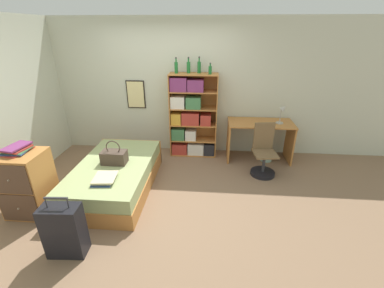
% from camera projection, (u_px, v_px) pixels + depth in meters
% --- Properties ---
extents(ground_plane, '(14.00, 14.00, 0.00)m').
position_uv_depth(ground_plane, '(157.00, 190.00, 4.15)').
color(ground_plane, '#84664C').
extents(wall_back, '(10.00, 0.09, 2.60)m').
position_uv_depth(wall_back, '(170.00, 88.00, 5.07)').
color(wall_back, beige).
rests_on(wall_back, ground_plane).
extents(wall_left, '(0.06, 10.00, 2.60)m').
position_uv_depth(wall_left, '(0.00, 109.00, 3.78)').
color(wall_left, beige).
rests_on(wall_left, ground_plane).
extents(bed, '(1.12, 1.89, 0.45)m').
position_uv_depth(bed, '(116.00, 175.00, 4.12)').
color(bed, '#B77538').
rests_on(bed, ground_plane).
extents(handbag, '(0.38, 0.22, 0.38)m').
position_uv_depth(handbag, '(114.00, 157.00, 3.98)').
color(handbag, '#47382D').
rests_on(handbag, bed).
extents(book_stack_on_bed, '(0.33, 0.38, 0.06)m').
position_uv_depth(book_stack_on_bed, '(104.00, 178.00, 3.55)').
color(book_stack_on_bed, '#334C84').
rests_on(book_stack_on_bed, bed).
extents(suitcase, '(0.44, 0.25, 0.77)m').
position_uv_depth(suitcase, '(64.00, 231.00, 2.86)').
color(suitcase, black).
rests_on(suitcase, ground_plane).
extents(dresser, '(0.56, 0.53, 0.91)m').
position_uv_depth(dresser, '(27.00, 184.00, 3.50)').
color(dresser, '#B77538').
rests_on(dresser, ground_plane).
extents(magazine_pile_on_dresser, '(0.32, 0.39, 0.09)m').
position_uv_depth(magazine_pile_on_dresser, '(17.00, 149.00, 3.34)').
color(magazine_pile_on_dresser, '#B2382D').
rests_on(magazine_pile_on_dresser, dresser).
extents(bookcase, '(0.91, 0.35, 1.63)m').
position_uv_depth(bookcase, '(190.00, 119.00, 5.05)').
color(bookcase, '#B77538').
rests_on(bookcase, ground_plane).
extents(bottle_green, '(0.06, 0.06, 0.28)m').
position_uv_depth(bottle_green, '(176.00, 67.00, 4.67)').
color(bottle_green, '#1E6B2D').
rests_on(bottle_green, bookcase).
extents(bottle_brown, '(0.07, 0.07, 0.28)m').
position_uv_depth(bottle_brown, '(189.00, 67.00, 4.69)').
color(bottle_brown, '#1E6B2D').
rests_on(bottle_brown, bookcase).
extents(bottle_clear, '(0.06, 0.06, 0.29)m').
position_uv_depth(bottle_clear, '(199.00, 67.00, 4.68)').
color(bottle_clear, '#1E6B2D').
rests_on(bottle_clear, bookcase).
extents(bottle_blue, '(0.06, 0.06, 0.20)m').
position_uv_depth(bottle_blue, '(210.00, 70.00, 4.60)').
color(bottle_blue, '#1E6B2D').
rests_on(bottle_blue, bookcase).
extents(desk, '(1.21, 0.61, 0.77)m').
position_uv_depth(desk, '(260.00, 134.00, 4.93)').
color(desk, '#B77538').
rests_on(desk, ground_plane).
extents(desk_lamp, '(0.18, 0.14, 0.37)m').
position_uv_depth(desk_lamp, '(283.00, 111.00, 4.68)').
color(desk_lamp, '#ADA89E').
rests_on(desk_lamp, desk).
extents(desk_chair, '(0.43, 0.43, 0.91)m').
position_uv_depth(desk_chair, '(263.00, 158.00, 4.51)').
color(desk_chair, black).
rests_on(desk_chair, ground_plane).
extents(waste_bin, '(0.23, 0.23, 0.26)m').
position_uv_depth(waste_bin, '(266.00, 154.00, 5.03)').
color(waste_bin, '#99C1B2').
rests_on(waste_bin, ground_plane).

